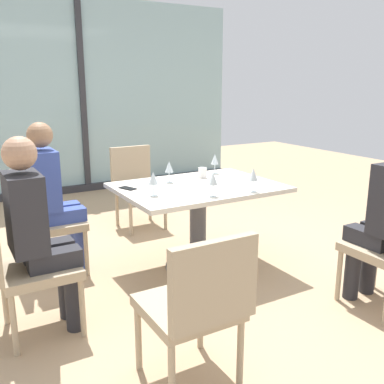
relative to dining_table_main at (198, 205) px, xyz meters
The scene contains 16 objects.
ground_plane 0.56m from the dining_table_main, ahead, with size 12.00×12.00×0.00m, color tan.
window_wall_backdrop 3.26m from the dining_table_main, 90.00° to the left, with size 4.73×0.10×2.70m.
dining_table_main is the anchor object (origin of this frame).
chair_far_left 1.29m from the dining_table_main, 156.05° to the left, with size 0.50×0.46×0.87m.
chair_side_end 1.51m from the dining_table_main, 166.62° to the right, with size 0.50×0.46×0.87m.
chair_front_left 1.54m from the dining_table_main, 120.94° to the right, with size 0.46×0.50×0.87m.
chair_near_window 1.32m from the dining_table_main, 90.00° to the left, with size 0.46×0.51×0.87m.
person_far_left 1.20m from the dining_table_main, 153.92° to the left, with size 0.39×0.34×1.26m.
person_side_end 1.41m from the dining_table_main, 165.58° to the right, with size 0.39×0.34×1.26m.
wine_glass_0 0.48m from the dining_table_main, 103.85° to the right, with size 0.07×0.07×0.18m.
wine_glass_1 0.58m from the dining_table_main, 41.02° to the left, with size 0.07×0.07×0.18m.
wine_glass_2 0.57m from the dining_table_main, 57.34° to the right, with size 0.07×0.07×0.18m.
wine_glass_3 0.57m from the dining_table_main, 164.63° to the right, with size 0.07×0.07×0.18m.
wine_glass_4 0.40m from the dining_table_main, 127.65° to the left, with size 0.07×0.07×0.18m.
coffee_cup 0.37m from the dining_table_main, 51.65° to the left, with size 0.08×0.08×0.09m, color white.
cell_phone_on_table 0.61m from the dining_table_main, 162.10° to the left, with size 0.07×0.14×0.01m, color black.
Camera 1 is at (-1.79, -3.00, 1.56)m, focal length 40.60 mm.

